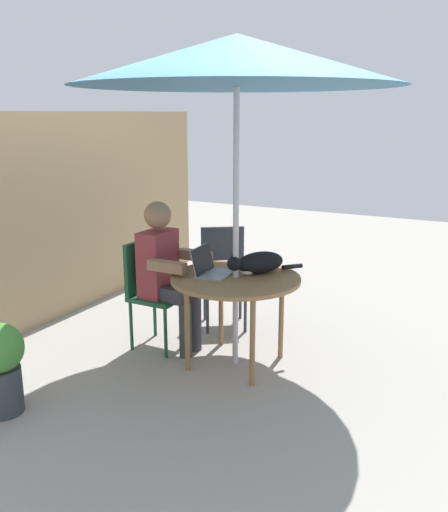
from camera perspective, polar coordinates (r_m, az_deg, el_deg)
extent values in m
plane|color=gray|center=(4.47, 1.16, -10.95)|extent=(14.00, 14.00, 0.00)
cube|color=tan|center=(5.32, -18.35, 3.45)|extent=(5.03, 0.08, 1.94)
cylinder|color=olive|center=(4.22, 1.20, -2.33)|extent=(0.99, 0.99, 0.03)
cylinder|color=olive|center=(4.68, -0.32, -5.21)|extent=(0.04, 0.04, 0.68)
cylinder|color=olive|center=(4.24, -3.82, -7.41)|extent=(0.04, 0.04, 0.68)
cylinder|color=olive|center=(4.00, 2.94, -8.77)|extent=(0.04, 0.04, 0.68)
cylinder|color=olive|center=(4.46, 5.91, -6.29)|extent=(0.04, 0.04, 0.68)
cylinder|color=#B7B7BC|center=(4.11, 1.23, 3.38)|extent=(0.04, 0.04, 2.26)
cone|color=#33668C|center=(4.05, 1.33, 19.48)|extent=(2.33, 2.33, 0.35)
sphere|color=#B7B7BC|center=(4.05, 1.33, 19.66)|extent=(0.06, 0.06, 0.06)
cube|color=#194C2D|center=(4.64, -6.69, -4.17)|extent=(0.40, 0.40, 0.04)
cube|color=#194C2D|center=(4.67, -8.60, -1.06)|extent=(0.40, 0.04, 0.44)
cylinder|color=#194C2D|center=(4.94, -7.14, -5.84)|extent=(0.03, 0.03, 0.43)
cylinder|color=#194C2D|center=(4.69, -9.52, -7.09)|extent=(0.03, 0.03, 0.43)
cylinder|color=#194C2D|center=(4.50, -6.03, -7.89)|extent=(0.03, 0.03, 0.43)
cylinder|color=#194C2D|center=(4.77, -3.75, -6.54)|extent=(0.03, 0.03, 0.43)
cube|color=#33383F|center=(5.06, 0.05, -2.48)|extent=(0.55, 0.55, 0.04)
cube|color=#33383F|center=(5.17, -0.16, 0.62)|extent=(0.25, 0.35, 0.44)
cylinder|color=#33383F|center=(5.31, 1.69, -4.27)|extent=(0.03, 0.03, 0.43)
cylinder|color=#33383F|center=(5.28, -1.99, -4.39)|extent=(0.03, 0.03, 0.43)
cylinder|color=#33383F|center=(4.96, -1.71, -5.66)|extent=(0.03, 0.03, 0.43)
cylinder|color=#33383F|center=(4.99, 2.21, -5.52)|extent=(0.03, 0.03, 0.43)
cube|color=maroon|center=(4.56, -6.80, -0.74)|extent=(0.34, 0.20, 0.54)
sphere|color=#936B4C|center=(4.46, -6.85, 4.21)|extent=(0.22, 0.22, 0.22)
cube|color=#383842|center=(4.48, -5.71, -3.93)|extent=(0.12, 0.30, 0.12)
cylinder|color=#383842|center=(4.50, -4.00, -7.61)|extent=(0.10, 0.10, 0.46)
cube|color=#383842|center=(4.60, -4.61, -3.38)|extent=(0.12, 0.30, 0.12)
cylinder|color=#383842|center=(4.62, -2.96, -6.96)|extent=(0.10, 0.10, 0.46)
cube|color=#936B4C|center=(4.27, -5.89, -1.08)|extent=(0.08, 0.32, 0.08)
cube|color=#936B4C|center=(4.59, -3.14, 0.11)|extent=(0.08, 0.32, 0.08)
cube|color=gray|center=(4.25, -0.92, -1.88)|extent=(0.32, 0.24, 0.02)
cube|color=black|center=(4.26, -2.20, -0.33)|extent=(0.30, 0.08, 0.20)
cube|color=gray|center=(4.26, -2.31, -0.32)|extent=(0.30, 0.08, 0.20)
ellipsoid|color=black|center=(4.29, 3.72, -0.68)|extent=(0.44, 0.39, 0.17)
sphere|color=black|center=(4.17, 1.05, -0.80)|extent=(0.11, 0.11, 0.11)
ellipsoid|color=white|center=(4.25, 2.44, -1.36)|extent=(0.17, 0.17, 0.09)
cylinder|color=black|center=(4.43, 7.02, -1.09)|extent=(0.17, 0.13, 0.04)
cone|color=black|center=(4.19, 0.86, -0.04)|extent=(0.04, 0.04, 0.03)
cone|color=black|center=(4.14, 1.25, -0.22)|extent=(0.04, 0.04, 0.03)
cylinder|color=#33383D|center=(4.01, -21.79, -12.69)|extent=(0.25, 0.25, 0.31)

